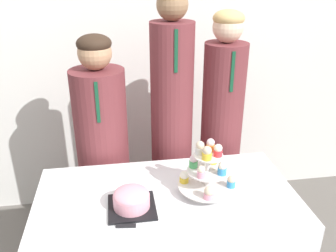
{
  "coord_description": "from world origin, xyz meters",
  "views": [
    {
      "loc": [
        -0.21,
        -1.04,
        1.72
      ],
      "look_at": [
        0.01,
        0.36,
        1.08
      ],
      "focal_mm": 38.0,
      "sensor_mm": 36.0,
      "label": 1
    }
  ],
  "objects_px": {
    "cupcake_stand": "(207,170)",
    "student_2": "(220,141)",
    "round_cake": "(131,199)",
    "student_1": "(172,136)",
    "student_0": "(104,160)",
    "cake_knife": "(138,226)"
  },
  "relations": [
    {
      "from": "student_0",
      "to": "round_cake",
      "type": "bearing_deg",
      "value": -77.43
    },
    {
      "from": "cake_knife",
      "to": "student_0",
      "type": "distance_m",
      "value": 0.74
    },
    {
      "from": "student_0",
      "to": "student_1",
      "type": "xyz_separation_m",
      "value": [
        0.41,
        -0.0,
        0.13
      ]
    },
    {
      "from": "round_cake",
      "to": "student_0",
      "type": "height_order",
      "value": "student_0"
    },
    {
      "from": "round_cake",
      "to": "student_2",
      "type": "height_order",
      "value": "student_2"
    },
    {
      "from": "round_cake",
      "to": "student_1",
      "type": "height_order",
      "value": "student_1"
    },
    {
      "from": "cake_knife",
      "to": "student_1",
      "type": "distance_m",
      "value": 0.77
    },
    {
      "from": "cupcake_stand",
      "to": "student_0",
      "type": "relative_size",
      "value": 0.19
    },
    {
      "from": "cake_knife",
      "to": "cupcake_stand",
      "type": "xyz_separation_m",
      "value": [
        0.34,
        0.19,
        0.12
      ]
    },
    {
      "from": "student_0",
      "to": "student_2",
      "type": "bearing_deg",
      "value": -0.0
    },
    {
      "from": "round_cake",
      "to": "student_1",
      "type": "bearing_deg",
      "value": 65.19
    },
    {
      "from": "student_1",
      "to": "round_cake",
      "type": "bearing_deg",
      "value": -114.81
    },
    {
      "from": "cake_knife",
      "to": "cupcake_stand",
      "type": "relative_size",
      "value": 1.01
    },
    {
      "from": "cake_knife",
      "to": "student_0",
      "type": "relative_size",
      "value": 0.2
    },
    {
      "from": "cake_knife",
      "to": "student_0",
      "type": "bearing_deg",
      "value": 108.61
    },
    {
      "from": "round_cake",
      "to": "student_0",
      "type": "xyz_separation_m",
      "value": [
        -0.13,
        0.6,
        -0.13
      ]
    },
    {
      "from": "cupcake_stand",
      "to": "student_1",
      "type": "bearing_deg",
      "value": 98.24
    },
    {
      "from": "cupcake_stand",
      "to": "student_2",
      "type": "distance_m",
      "value": 0.6
    },
    {
      "from": "student_2",
      "to": "student_0",
      "type": "bearing_deg",
      "value": 180.0
    },
    {
      "from": "student_1",
      "to": "student_2",
      "type": "distance_m",
      "value": 0.31
    },
    {
      "from": "student_1",
      "to": "student_0",
      "type": "bearing_deg",
      "value": 180.0
    },
    {
      "from": "round_cake",
      "to": "cake_knife",
      "type": "xyz_separation_m",
      "value": [
        0.02,
        -0.12,
        -0.05
      ]
    }
  ]
}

